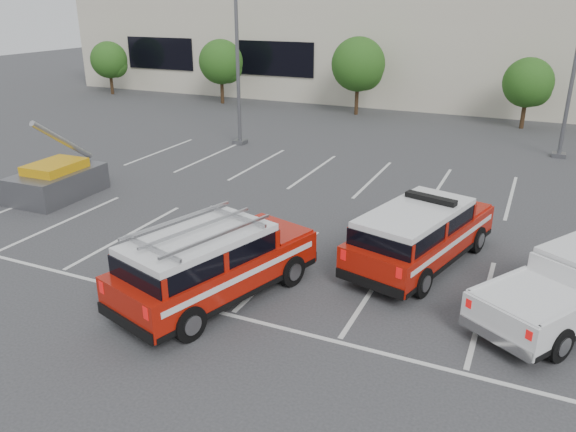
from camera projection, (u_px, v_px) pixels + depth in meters
name	position (u px, v px, depth m)	size (l,w,h in m)	color
ground	(282.00, 267.00, 15.73)	(120.00, 120.00, 0.00)	#343436
stall_markings	(336.00, 214.00, 19.54)	(23.00, 15.00, 0.01)	silver
convention_building	(469.00, 32.00, 40.96)	(60.00, 16.99, 13.20)	beige
tree_far_left	(110.00, 61.00, 43.15)	(2.77, 2.77, 3.99)	#3F2B19
tree_left	(222.00, 63.00, 39.19)	(3.07, 3.07, 4.42)	#3F2B19
tree_mid_left	(360.00, 66.00, 35.22)	(3.37, 3.37, 4.85)	#3F2B19
tree_mid_right	(530.00, 84.00, 31.54)	(2.77, 2.77, 3.99)	#3F2B19
light_pole_left	(237.00, 39.00, 27.12)	(0.90, 0.60, 10.24)	#59595E
fire_chief_suv	(420.00, 238.00, 15.61)	(3.33, 5.77, 1.91)	#A11307
white_pickup	(571.00, 293.00, 13.00)	(4.36, 5.48, 1.63)	silver
ladder_suv	(213.00, 268.00, 13.77)	(3.53, 5.67, 2.09)	#A11307
utility_rig	(54.00, 182.00, 21.03)	(3.00, 3.64, 3.04)	#59595E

